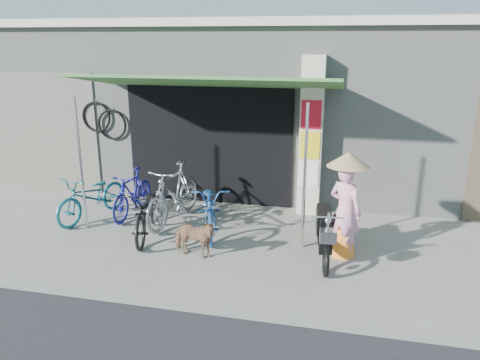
% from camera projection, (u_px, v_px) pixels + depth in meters
% --- Properties ---
extents(ground, '(80.00, 80.00, 0.00)m').
position_uv_depth(ground, '(238.00, 262.00, 7.16)').
color(ground, gray).
rests_on(ground, ground).
extents(bicycle_shop, '(12.30, 5.30, 3.66)m').
position_uv_depth(bicycle_shop, '(285.00, 100.00, 11.38)').
color(bicycle_shop, gray).
rests_on(bicycle_shop, ground).
extents(shop_pillar, '(0.42, 0.44, 3.00)m').
position_uv_depth(shop_pillar, '(311.00, 137.00, 8.83)').
color(shop_pillar, beige).
rests_on(shop_pillar, ground).
extents(awning, '(4.60, 1.88, 2.72)m').
position_uv_depth(awning, '(209.00, 84.00, 8.14)').
color(awning, '#34682E').
rests_on(awning, ground).
extents(neighbour_left, '(2.60, 0.06, 2.60)m').
position_uv_depth(neighbour_left, '(43.00, 132.00, 10.26)').
color(neighbour_left, '#6B665B').
rests_on(neighbour_left, ground).
extents(bike_teal, '(1.03, 1.78, 0.89)m').
position_uv_depth(bike_teal, '(92.00, 196.00, 8.76)').
color(bike_teal, '#1A6B78').
rests_on(bike_teal, ground).
extents(bike_blue, '(0.50, 1.52, 0.90)m').
position_uv_depth(bike_blue, '(132.00, 193.00, 8.90)').
color(bike_blue, navy).
rests_on(bike_blue, ground).
extents(bike_black, '(0.92, 1.79, 0.89)m').
position_uv_depth(bike_black, '(148.00, 212.00, 7.96)').
color(bike_black, black).
rests_on(bike_black, ground).
extents(bike_silver, '(0.82, 1.92, 1.12)m').
position_uv_depth(bike_silver, '(174.00, 194.00, 8.55)').
color(bike_silver, '#BAB9BF').
rests_on(bike_silver, ground).
extents(bike_navy, '(1.12, 1.87, 0.93)m').
position_uv_depth(bike_navy, '(210.00, 208.00, 8.11)').
color(bike_navy, '#205395').
rests_on(bike_navy, ground).
extents(street_dog, '(0.80, 0.46, 0.64)m').
position_uv_depth(street_dog, '(194.00, 238.00, 7.23)').
color(street_dog, '#9C7752').
rests_on(street_dog, ground).
extents(moped, '(0.46, 1.60, 0.91)m').
position_uv_depth(moped, '(324.00, 233.00, 7.19)').
color(moped, black).
rests_on(moped, ground).
extents(nun, '(0.65, 0.64, 1.67)m').
position_uv_depth(nun, '(345.00, 205.00, 7.14)').
color(nun, pink).
rests_on(nun, ground).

